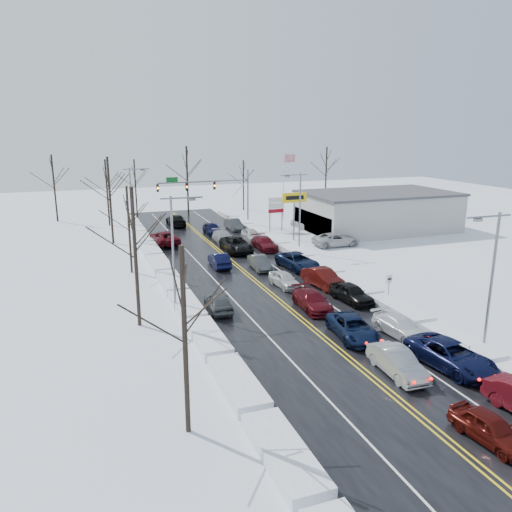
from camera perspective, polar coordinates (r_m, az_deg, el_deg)
name	(u,v)px	position (r m, az deg, el deg)	size (l,w,h in m)	color
ground	(260,285)	(45.41, 0.44, -3.30)	(160.00, 160.00, 0.00)	white
road_surface	(252,279)	(47.21, -0.40, -2.59)	(14.00, 84.00, 0.01)	black
snow_bank_left	(173,287)	(45.36, -9.51, -3.52)	(1.88, 72.00, 0.66)	white
snow_bank_right	(324,271)	(50.15, 7.81, -1.71)	(1.88, 72.00, 0.66)	white
traffic_signal_mast	(214,188)	(71.48, -4.81, 7.70)	(13.28, 0.39, 8.00)	slate
tires_plus_sign	(294,201)	(62.67, 4.40, 6.31)	(3.20, 0.34, 6.00)	slate
used_vehicles_sign	(276,207)	(68.38, 2.30, 5.61)	(2.20, 0.22, 4.65)	slate
speed_limit_sign	(389,283)	(41.82, 14.96, -3.04)	(0.55, 0.09, 2.35)	slate
flagpole	(285,181)	(77.15, 3.31, 8.56)	(1.87, 1.20, 10.00)	silver
dealership_building	(377,211)	(71.24, 13.67, 5.03)	(20.40, 12.40, 5.30)	#AAA9A5
streetlight_se	(490,272)	(33.56, 25.19, -1.72)	(3.20, 0.25, 9.00)	slate
streetlight_ne	(298,206)	(56.32, 4.86, 5.70)	(3.20, 0.25, 9.00)	slate
streetlight_sw	(175,244)	(38.13, -9.20, 1.32)	(3.20, 0.25, 9.00)	slate
streetlight_nw	(133,197)	(65.45, -13.90, 6.56)	(3.20, 0.25, 9.00)	slate
tree_left_a	(184,305)	(22.27, -8.27, -5.61)	(3.60, 3.60, 9.00)	#2D231C
tree_left_b	(134,231)	(35.40, -13.78, 2.84)	(4.00, 4.00, 10.00)	#2D231C
tree_left_c	(128,213)	(49.39, -14.41, 4.79)	(3.40, 3.40, 8.50)	#2D231C
tree_left_d	(109,183)	(63.00, -16.45, 7.95)	(4.20, 4.20, 10.50)	#2D231C
tree_left_e	(106,180)	(75.01, -16.74, 8.36)	(3.80, 3.80, 9.50)	#2D231C
tree_far_a	(53,175)	(80.89, -22.17, 8.56)	(4.00, 4.00, 10.00)	#2D231C
tree_far_b	(135,177)	(82.39, -13.67, 8.81)	(3.60, 3.60, 9.00)	#2D231C
tree_far_c	(187,167)	(81.58, -7.90, 10.01)	(4.40, 4.40, 11.00)	#2D231C
tree_far_d	(243,175)	(85.80, -1.45, 9.19)	(3.40, 3.40, 8.50)	#2D231C
tree_far_e	(326,165)	(92.43, 8.05, 10.31)	(4.20, 4.20, 10.50)	#2D231C
queued_car_0	(488,441)	(26.49, 25.02, -18.62)	(1.58, 3.93, 1.34)	#450C09
queued_car_1	(396,374)	(30.83, 15.75, -12.85)	(1.57, 4.51, 1.49)	#919498
queued_car_2	(352,337)	(35.05, 10.97, -9.11)	(2.35, 5.11, 1.42)	black
queued_car_3	(312,309)	(39.77, 6.39, -6.02)	(2.00, 4.92, 1.43)	#4C0A10
queued_car_4	(284,287)	(44.93, 3.27, -3.52)	(1.60, 3.98, 1.35)	silver
queued_car_5	(260,269)	(50.32, 0.41, -1.51)	(1.45, 4.16, 1.37)	#3B3D3F
queued_car_6	(236,252)	(57.43, -2.24, 0.50)	(2.79, 6.04, 1.68)	black
queued_car_7	(223,243)	(61.88, -3.76, 1.51)	(2.06, 5.07, 1.47)	#9A9DA1
queued_car_8	(212,234)	(66.99, -5.02, 2.49)	(1.84, 4.56, 1.55)	black
queued_car_10	(449,367)	(32.60, 21.23, -11.77)	(2.64, 5.73, 1.59)	black
queued_car_11	(400,335)	(36.10, 16.09, -8.72)	(1.86, 4.57, 1.33)	white
queued_car_12	(351,302)	(41.78, 10.81, -5.18)	(1.81, 4.49, 1.53)	black
queued_car_13	(323,287)	(45.15, 7.66, -3.54)	(1.74, 5.00, 1.65)	#470C09
queued_car_14	(298,269)	(50.70, 4.77, -1.44)	(2.63, 5.70, 1.58)	black
queued_car_15	(265,249)	(58.52, 1.01, 0.78)	(2.03, 4.99, 1.45)	#4D0A11
queued_car_16	(252,241)	(62.57, -0.50, 1.69)	(1.84, 4.58, 1.56)	#BBBBBE
queued_car_17	(234,230)	(69.72, -2.52, 3.01)	(1.59, 4.57, 1.51)	#3B3D40
oncoming_car_0	(219,267)	(51.24, -4.20, -1.26)	(1.56, 4.48, 1.48)	black
oncoming_car_1	(165,244)	(61.97, -10.37, 1.32)	(2.78, 6.04, 1.68)	#520A13
oncoming_car_2	(176,226)	(73.58, -9.11, 3.45)	(2.29, 5.63, 1.63)	black
oncoming_car_3	(218,311)	(39.23, -4.31, -6.26)	(1.73, 4.29, 1.46)	#46484B
parked_car_0	(336,246)	(60.88, 9.13, 1.14)	(2.65, 5.74, 1.60)	#BCBCBF
parked_car_1	(335,234)	(67.47, 9.05, 2.45)	(2.25, 5.54, 1.61)	#3C3F41
parked_car_2	(302,228)	(71.32, 5.32, 3.22)	(2.03, 5.04, 1.72)	silver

